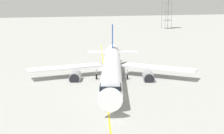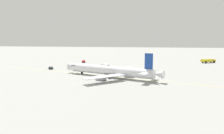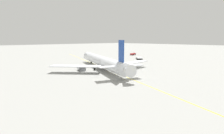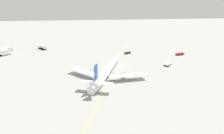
# 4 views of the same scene
# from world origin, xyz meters

# --- Properties ---
(ground_plane) EXTENTS (600.00, 600.00, 0.00)m
(ground_plane) POSITION_xyz_m (0.00, 0.00, 0.00)
(ground_plane) COLOR #9E9E99
(airliner_main) EXTENTS (43.53, 34.30, 11.12)m
(airliner_main) POSITION_xyz_m (3.85, -2.02, 2.63)
(airliner_main) COLOR white
(airliner_main) RESTS_ON ground_plane
(baggage_truck_truck) EXTENTS (3.91, 4.72, 1.22)m
(baggage_truck_truck) POSITION_xyz_m (39.47, -19.76, 0.72)
(baggage_truck_truck) COLOR #232326
(baggage_truck_truck) RESTS_ON ground_plane
(ops_pickup_truck) EXTENTS (3.42, 5.89, 1.41)m
(ops_pickup_truck) POSITION_xyz_m (31.57, -52.28, 0.81)
(ops_pickup_truck) COLOR #232326
(ops_pickup_truck) RESTS_ON ground_plane
(pushback_tug_truck) EXTENTS (5.39, 5.09, 1.30)m
(pushback_tug_truck) POSITION_xyz_m (13.07, -35.52, 0.81)
(pushback_tug_truck) COLOR #232326
(pushback_tug_truck) RESTS_ON ground_plane
(fuel_tanker_truck) EXTENTS (8.59, 7.35, 2.87)m
(fuel_tanker_truck) POSITION_xyz_m (60.21, 38.52, 1.57)
(fuel_tanker_truck) COLOR #232326
(fuel_tanker_truck) RESTS_ON ground_plane
(taxiway_centreline) EXTENTS (123.69, 40.37, 0.01)m
(taxiway_centreline) POSITION_xyz_m (9.19, -5.26, 0.00)
(taxiway_centreline) COLOR yellow
(taxiway_centreline) RESTS_ON ground_plane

